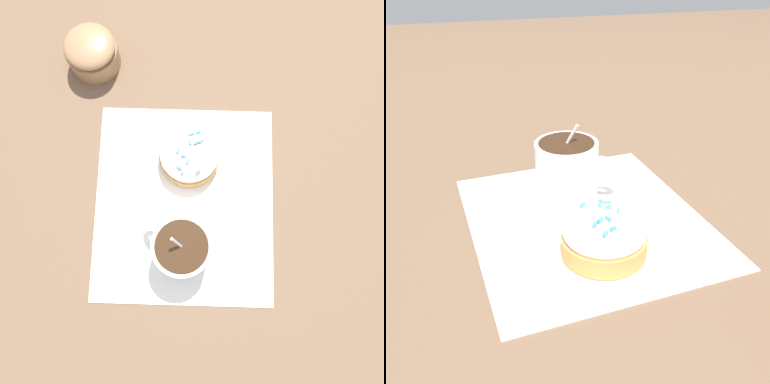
{
  "view_description": "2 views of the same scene",
  "coord_description": "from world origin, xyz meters",
  "views": [
    {
      "loc": [
        -0.09,
        -0.02,
        0.56
      ],
      "look_at": [
        0.01,
        -0.01,
        0.04
      ],
      "focal_mm": 35.0,
      "sensor_mm": 36.0,
      "label": 1
    },
    {
      "loc": [
        0.44,
        -0.13,
        0.3
      ],
      "look_at": [
        -0.0,
        -0.01,
        0.04
      ],
      "focal_mm": 42.0,
      "sensor_mm": 36.0,
      "label": 2
    }
  ],
  "objects": [
    {
      "name": "paper_napkin",
      "position": [
        0.0,
        0.0,
        0.0
      ],
      "size": [
        0.32,
        0.29,
        0.0
      ],
      "color": "white",
      "rests_on": "ground_plane"
    },
    {
      "name": "frosted_pastry",
      "position": [
        0.07,
        -0.0,
        0.03
      ],
      "size": [
        0.09,
        0.09,
        0.05
      ],
      "color": "#C18442",
      "rests_on": "paper_napkin"
    },
    {
      "name": "coffee_cup",
      "position": [
        -0.07,
        -0.0,
        0.04
      ],
      "size": [
        0.08,
        0.1,
        0.1
      ],
      "color": "white",
      "rests_on": "paper_napkin"
    },
    {
      "name": "ground_plane",
      "position": [
        0.0,
        0.0,
        0.0
      ],
      "size": [
        3.0,
        3.0,
        0.0
      ],
      "primitive_type": "plane",
      "color": "brown"
    }
  ]
}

